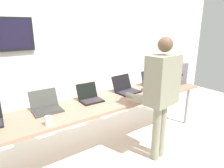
% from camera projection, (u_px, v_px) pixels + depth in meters
% --- Properties ---
extents(ground, '(8.00, 8.00, 0.04)m').
position_uv_depth(ground, '(107.00, 147.00, 3.06)').
color(ground, beige).
extents(back_wall, '(8.00, 0.11, 2.79)m').
position_uv_depth(back_wall, '(70.00, 47.00, 3.53)').
color(back_wall, silver).
rests_on(back_wall, ground).
extents(workbench, '(3.42, 0.70, 0.75)m').
position_uv_depth(workbench, '(107.00, 103.00, 2.86)').
color(workbench, '#9C755E').
rests_on(workbench, ground).
extents(equipment_box, '(0.33, 0.39, 0.38)m').
position_uv_depth(equipment_box, '(173.00, 73.00, 3.65)').
color(equipment_box, '#5E565F').
rests_on(equipment_box, workbench).
extents(laptop_station_1, '(0.36, 0.35, 0.23)m').
position_uv_depth(laptop_station_1, '(46.00, 106.00, 2.49)').
color(laptop_station_1, '#3C3C38').
rests_on(laptop_station_1, workbench).
extents(laptop_station_2, '(0.32, 0.31, 0.23)m').
position_uv_depth(laptop_station_2, '(90.00, 97.00, 2.82)').
color(laptop_station_2, black).
rests_on(laptop_station_2, workbench).
extents(laptop_station_3, '(0.39, 0.37, 0.25)m').
position_uv_depth(laptop_station_3, '(126.00, 88.00, 3.19)').
color(laptop_station_3, black).
rests_on(laptop_station_3, workbench).
extents(laptop_station_4, '(0.39, 0.33, 0.26)m').
position_uv_depth(laptop_station_4, '(153.00, 82.00, 3.52)').
color(laptop_station_4, '#25222C').
rests_on(laptop_station_4, workbench).
extents(person, '(0.49, 0.63, 1.65)m').
position_uv_depth(person, '(161.00, 89.00, 2.53)').
color(person, gray).
rests_on(person, ground).
extents(coffee_mug, '(0.07, 0.07, 0.10)m').
position_uv_depth(coffee_mug, '(48.00, 121.00, 2.12)').
color(coffee_mug, white).
rests_on(coffee_mug, workbench).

